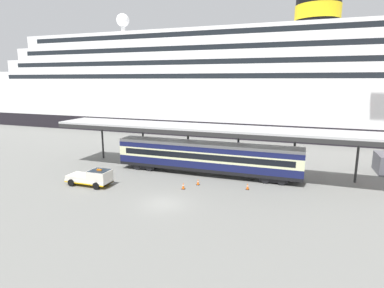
# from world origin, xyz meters

# --- Properties ---
(ground_plane) EXTENTS (400.00, 400.00, 0.00)m
(ground_plane) POSITION_xyz_m (0.00, 0.00, 0.00)
(ground_plane) COLOR slate
(cruise_ship) EXTENTS (174.79, 23.77, 32.66)m
(cruise_ship) POSITION_xyz_m (16.75, 46.64, 10.47)
(cruise_ship) COLOR black
(cruise_ship) RESTS_ON ground
(platform_canopy) EXTENTS (41.60, 5.38, 6.07)m
(platform_canopy) POSITION_xyz_m (1.14, 10.93, 5.78)
(platform_canopy) COLOR #B4B4B4
(platform_canopy) RESTS_ON ground
(train_carriage) EXTENTS (23.29, 2.81, 4.11)m
(train_carriage) POSITION_xyz_m (1.14, 10.50, 2.31)
(train_carriage) COLOR black
(train_carriage) RESTS_ON ground
(service_truck) EXTENTS (5.21, 2.26, 2.02)m
(service_truck) POSITION_xyz_m (-9.74, 2.16, 0.99)
(service_truck) COLOR silver
(service_truck) RESTS_ON ground
(traffic_cone_near) EXTENTS (0.36, 0.36, 0.76)m
(traffic_cone_near) POSITION_xyz_m (0.35, 4.47, 0.37)
(traffic_cone_near) COLOR black
(traffic_cone_near) RESTS_ON ground
(traffic_cone_mid) EXTENTS (0.36, 0.36, 0.73)m
(traffic_cone_mid) POSITION_xyz_m (7.02, 6.72, 0.36)
(traffic_cone_mid) COLOR black
(traffic_cone_mid) RESTS_ON ground
(traffic_cone_far) EXTENTS (0.36, 0.36, 0.69)m
(traffic_cone_far) POSITION_xyz_m (1.43, 6.33, 0.34)
(traffic_cone_far) COLOR black
(traffic_cone_far) RESTS_ON ground
(quay_bollard) EXTENTS (0.48, 0.48, 0.96)m
(quay_bollard) POSITION_xyz_m (-10.30, 5.35, 0.52)
(quay_bollard) COLOR black
(quay_bollard) RESTS_ON ground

